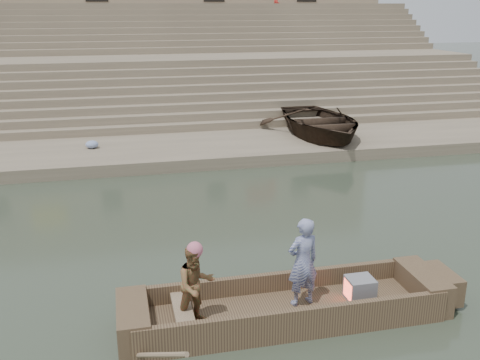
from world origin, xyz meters
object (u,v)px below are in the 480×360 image
object	(u,v)px
beached_rowboat	(320,122)
television	(359,289)
rowing_man	(196,285)
main_rowboat	(286,313)
standing_man	(303,262)

from	to	relation	value
beached_rowboat	television	bearing A→B (deg)	-107.95
rowing_man	beached_rowboat	world-z (taller)	rowing_man
main_rowboat	rowing_man	world-z (taller)	rowing_man
standing_man	beached_rowboat	size ratio (longest dim) A/B	0.30
rowing_man	television	world-z (taller)	rowing_man
main_rowboat	beached_rowboat	xyz separation A→B (m)	(4.83, 11.12, 0.83)
standing_man	rowing_man	bearing A→B (deg)	-6.81
main_rowboat	standing_man	world-z (taller)	standing_man
television	beached_rowboat	xyz separation A→B (m)	(3.50, 11.12, 0.52)
main_rowboat	rowing_man	xyz separation A→B (m)	(-1.54, -0.09, 0.78)
main_rowboat	standing_man	bearing A→B (deg)	15.61
television	rowing_man	bearing A→B (deg)	-178.17
television	beached_rowboat	size ratio (longest dim) A/B	0.09
standing_man	rowing_man	world-z (taller)	standing_man
standing_man	television	size ratio (longest dim) A/B	3.42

